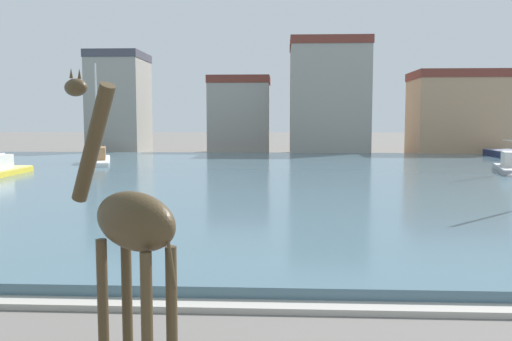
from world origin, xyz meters
TOP-DOWN VIEW (x-y plane):
  - harbor_water at (0.00, 30.44)m, footprint 89.53×42.00m
  - quay_edge_coping at (0.00, 9.19)m, footprint 89.53×0.50m
  - giraffe_statue at (-2.44, 6.22)m, footprint 2.07×1.84m
  - sailboat_white at (-14.43, 39.20)m, footprint 4.48×9.73m
  - townhouse_narrow_midrow at (-17.81, 55.96)m, footprint 5.50×6.66m
  - townhouse_wide_warehouse at (-5.06, 56.37)m, footprint 6.38×5.68m
  - townhouse_tall_gabled at (4.08, 54.25)m, footprint 7.77×7.46m
  - townhouse_end_terrace at (16.61, 53.56)m, footprint 8.75×6.54m

SIDE VIEW (x-z plane):
  - quay_edge_coping at x=0.00m, z-range 0.00..0.12m
  - harbor_water at x=0.00m, z-range 0.00..0.35m
  - sailboat_white at x=-14.43m, z-range -3.35..4.35m
  - giraffe_statue at x=-2.44m, z-range 0.04..4.29m
  - townhouse_wide_warehouse at x=-5.06m, z-range 0.01..8.03m
  - townhouse_end_terrace at x=16.61m, z-range 0.01..8.25m
  - townhouse_narrow_midrow at x=-17.81m, z-range 0.01..10.57m
  - townhouse_tall_gabled at x=4.08m, z-range 0.01..11.45m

